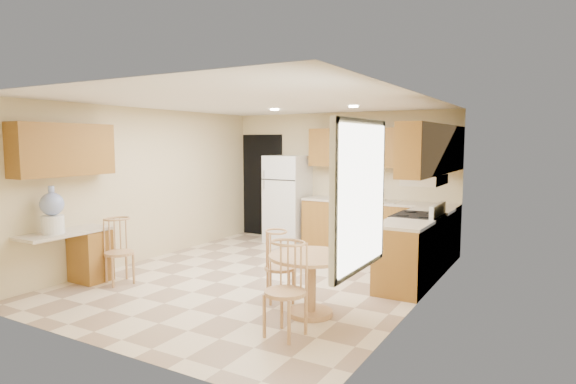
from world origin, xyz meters
The scene contains 30 objects.
floor centered at (0.00, 0.00, 0.00)m, with size 5.50×5.50×0.00m, color beige.
ceiling centered at (0.00, 0.00, 2.50)m, with size 4.50×5.50×0.02m, color white.
wall_back centered at (0.00, 2.75, 1.25)m, with size 4.50×0.02×2.50m, color beige.
wall_front centered at (0.00, -2.75, 1.25)m, with size 4.50×0.02×2.50m, color beige.
wall_left centered at (-2.25, 0.00, 1.25)m, with size 0.02×5.50×2.50m, color beige.
wall_right centered at (2.25, 0.00, 1.25)m, with size 0.02×5.50×2.50m, color beige.
doorway centered at (-1.75, 2.73, 1.05)m, with size 0.90×0.02×2.10m, color black.
base_cab_back centered at (0.88, 2.45, 0.43)m, with size 2.75×0.60×0.87m, color #9F6C28.
counter_back centered at (0.88, 2.45, 0.89)m, with size 2.75×0.63×0.04m, color beige.
base_cab_right_a centered at (1.95, 1.85, 0.43)m, with size 0.60×0.59×0.87m, color #9F6C28.
counter_right_a centered at (1.95, 1.85, 0.89)m, with size 0.63×0.59×0.04m, color beige.
base_cab_right_b centered at (1.95, 0.40, 0.43)m, with size 0.60×0.80×0.87m, color #9F6C28.
counter_right_b centered at (1.95, 0.40, 0.89)m, with size 0.63×0.80×0.04m, color beige.
upper_cab_back centered at (0.88, 2.58, 1.85)m, with size 2.75×0.33×0.70m, color #9F6C28.
upper_cab_right centered at (2.08, 1.21, 1.85)m, with size 0.33×2.42×0.70m, color #9F6C28.
upper_cab_left centered at (-2.08, -1.60, 1.85)m, with size 0.33×1.40×0.70m, color #9F6C28.
sink centered at (0.85, 2.45, 0.91)m, with size 0.78×0.44×0.01m, color silver.
range_hood centered at (2.00, 1.18, 1.42)m, with size 0.50×0.76×0.14m, color silver.
desk_pedestal centered at (-2.00, -1.32, 0.36)m, with size 0.48×0.42×0.72m, color #9F6C28.
desk_top centered at (-2.00, -1.70, 0.75)m, with size 0.50×1.20×0.04m, color beige.
window centered at (2.23, -1.85, 1.50)m, with size 0.06×1.12×1.30m.
can_light_a centered at (-0.50, 1.20, 2.48)m, with size 0.14×0.14×0.02m, color white.
can_light_b centered at (0.90, 1.20, 2.48)m, with size 0.14×0.14×0.02m, color white.
refrigerator centered at (-0.95, 2.40, 0.84)m, with size 0.74×0.72×1.69m.
stove centered at (1.92, 1.18, 0.47)m, with size 0.65×0.76×1.09m.
dining_table centered at (1.30, -0.97, 0.46)m, with size 0.94×0.94×0.70m.
chair_table_a centered at (0.75, -0.81, 0.53)m, with size 0.39×0.48×0.87m.
chair_table_b centered at (1.35, -1.72, 0.58)m, with size 0.42×0.42×0.95m.
chair_desk centered at (-1.55, -1.29, 0.55)m, with size 0.40×0.51×0.90m.
water_crock centered at (-2.00, -1.86, 1.05)m, with size 0.30×0.30×0.62m.
Camera 1 is at (3.72, -5.67, 1.96)m, focal length 30.00 mm.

